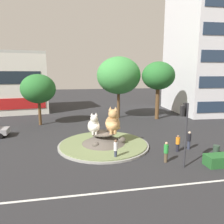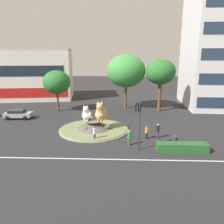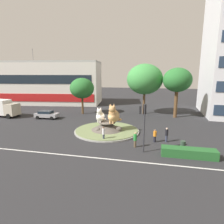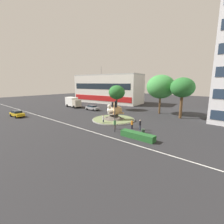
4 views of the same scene
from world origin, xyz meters
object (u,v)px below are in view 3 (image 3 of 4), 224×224
at_px(hatchback_near_shophouse, 47,114).
at_px(second_tree_near_tower, 82,88).
at_px(shophouse_block, 49,83).
at_px(pedestrian_black_shirt, 167,134).
at_px(litter_bin, 183,145).
at_px(traffic_light_mast, 144,118).
at_px(pedestrian_white_shirt, 104,133).
at_px(broadleaf_tree_behind_island, 145,79).
at_px(cat_statue_white, 100,116).
at_px(pedestrian_green_shirt, 135,139).
at_px(delivery_box_truck, 2,108).
at_px(third_tree_left, 177,80).
at_px(pedestrian_orange_shirt, 155,136).
at_px(cat_statue_calico, 114,115).

bearing_deg(hatchback_near_shophouse, second_tree_near_tower, 43.73).
distance_m(shophouse_block, pedestrian_black_shirt, 38.83).
distance_m(pedestrian_black_shirt, litter_bin, 2.53).
relative_size(traffic_light_mast, hatchback_near_shophouse, 1.21).
xyz_separation_m(shophouse_block, pedestrian_white_shirt, (22.14, -25.73, -4.65)).
height_order(traffic_light_mast, pedestrian_black_shirt, traffic_light_mast).
bearing_deg(broadleaf_tree_behind_island, cat_statue_white, -112.29).
bearing_deg(broadleaf_tree_behind_island, second_tree_near_tower, -166.98).
bearing_deg(pedestrian_green_shirt, delivery_box_truck, 86.73).
bearing_deg(third_tree_left, pedestrian_black_shirt, -99.68).
distance_m(second_tree_near_tower, pedestrian_orange_shirt, 20.25).
bearing_deg(third_tree_left, cat_statue_calico, -130.04).
bearing_deg(second_tree_near_tower, litter_bin, -40.53).
height_order(third_tree_left, hatchback_near_shophouse, third_tree_left).
distance_m(cat_statue_calico, broadleaf_tree_behind_island, 14.60).
distance_m(cat_statue_white, third_tree_left, 16.75).
bearing_deg(pedestrian_black_shirt, pedestrian_orange_shirt, -126.62).
bearing_deg(pedestrian_white_shirt, hatchback_near_shophouse, -98.02).
xyz_separation_m(broadleaf_tree_behind_island, second_tree_near_tower, (-12.22, -2.83, -1.79)).
xyz_separation_m(traffic_light_mast, pedestrian_orange_shirt, (1.27, 3.24, -2.94)).
bearing_deg(pedestrian_orange_shirt, delivery_box_truck, 117.71).
bearing_deg(traffic_light_mast, litter_bin, -72.56).
bearing_deg(pedestrian_white_shirt, delivery_box_truck, -84.83).
distance_m(traffic_light_mast, third_tree_left, 18.45).
bearing_deg(third_tree_left, shophouse_block, 161.62).
bearing_deg(litter_bin, cat_statue_calico, 153.53).
height_order(broadleaf_tree_behind_island, third_tree_left, broadleaf_tree_behind_island).
bearing_deg(shophouse_block, litter_bin, -47.99).
height_order(shophouse_block, third_tree_left, shophouse_block).
bearing_deg(pedestrian_white_shirt, pedestrian_black_shirt, 125.44).
distance_m(traffic_light_mast, pedestrian_orange_shirt, 4.56).
bearing_deg(pedestrian_white_shirt, litter_bin, 112.47).
xyz_separation_m(cat_statue_white, pedestrian_green_shirt, (5.53, -5.09, -1.26)).
height_order(pedestrian_green_shirt, delivery_box_truck, delivery_box_truck).
xyz_separation_m(cat_statue_calico, pedestrian_white_shirt, (-0.47, -3.75, -1.44)).
height_order(shophouse_block, pedestrian_black_shirt, shophouse_block).
bearing_deg(cat_statue_white, pedestrian_white_shirt, 20.08).
xyz_separation_m(second_tree_near_tower, pedestrian_black_shirt, (15.84, -13.11, -4.26)).
relative_size(third_tree_left, pedestrian_black_shirt, 5.14).
relative_size(broadleaf_tree_behind_island, pedestrian_green_shirt, 5.66).
xyz_separation_m(traffic_light_mast, hatchback_near_shophouse, (-18.22, 11.48, -3.00)).
relative_size(cat_statue_white, pedestrian_orange_shirt, 1.37).
distance_m(cat_statue_calico, second_tree_near_tower, 13.98).
bearing_deg(cat_statue_white, pedestrian_black_shirt, 72.87).
xyz_separation_m(second_tree_near_tower, pedestrian_white_shirt, (8.23, -14.33, -4.25)).
relative_size(pedestrian_white_shirt, delivery_box_truck, 0.27).
bearing_deg(pedestrian_white_shirt, broadleaf_tree_behind_island, -166.75).
distance_m(hatchback_near_shophouse, delivery_box_truck, 9.20).
xyz_separation_m(shophouse_block, pedestrian_orange_shirt, (28.36, -24.90, -4.78)).
xyz_separation_m(pedestrian_green_shirt, hatchback_near_shophouse, (-17.31, 10.38, -0.17)).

